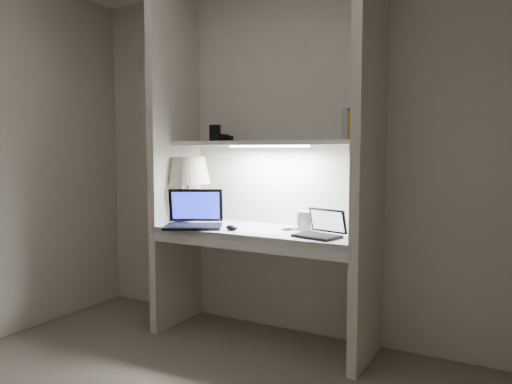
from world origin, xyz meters
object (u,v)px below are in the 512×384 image
Objects in this scene: laptop_main at (194,218)px; speaker at (306,221)px; laptop_netbook at (321,230)px; book_row at (359,125)px; table_lamp at (188,178)px.

laptop_main reaches higher than speaker.
speaker is (0.75, 0.20, 0.01)m from laptop_main.
laptop_netbook is 0.24m from speaker.
laptop_netbook is at bearing -124.86° from book_row.
laptop_main is 3.87× the size of speaker.
speaker is at bearing 151.43° from laptop_netbook.
table_lamp is 0.36m from laptop_main.
laptop_netbook is 2.42× the size of speaker.
book_row is (1.09, 0.27, 0.63)m from laptop_main.
laptop_main is at bearing -165.97° from book_row.
table_lamp is 0.97× the size of laptop_main.
book_row is at bearing 4.81° from table_lamp.
table_lamp is 1.56× the size of laptop_netbook.
table_lamp reaches higher than speaker.
speaker is at bearing -14.21° from laptop_main.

